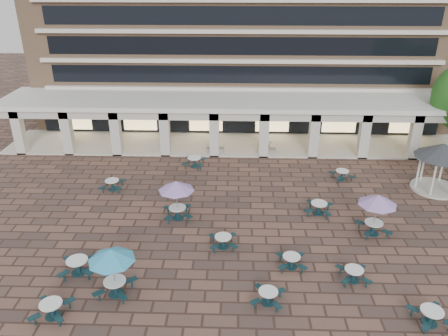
{
  "coord_description": "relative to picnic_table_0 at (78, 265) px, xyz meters",
  "views": [
    {
      "loc": [
        -0.16,
        -22.46,
        15.01
      ],
      "look_at": [
        -0.98,
        3.0,
        3.17
      ],
      "focal_mm": 35.0,
      "sensor_mm": 36.0,
      "label": 1
    }
  ],
  "objects": [
    {
      "name": "picnic_table_13",
      "position": [
        16.53,
        11.87,
        -0.07
      ],
      "size": [
        1.95,
        1.95,
        0.74
      ],
      "rotation": [
        0.0,
        0.0,
        0.29
      ],
      "color": "#122E36",
      "rests_on": "ground"
    },
    {
      "name": "planter_right",
      "position": [
        11.05,
        16.72,
        0.01
      ],
      "size": [
        1.5,
        0.78,
        1.27
      ],
      "color": "gray",
      "rests_on": "ground"
    },
    {
      "name": "picnic_table_5",
      "position": [
        -0.14,
        -3.21,
        -0.03
      ],
      "size": [
        1.83,
        1.83,
        0.8
      ],
      "rotation": [
        0.0,
        0.0,
        -0.04
      ],
      "color": "#122E36",
      "rests_on": "ground"
    },
    {
      "name": "picnic_table_7",
      "position": [
        11.46,
        0.87,
        -0.08
      ],
      "size": [
        1.64,
        1.64,
        0.73
      ],
      "rotation": [
        0.0,
        0.0,
        0.01
      ],
      "color": "#122E36",
      "rests_on": "ground"
    },
    {
      "name": "gazebo",
      "position": [
        23.05,
        10.43,
        2.18
      ],
      "size": [
        3.84,
        3.84,
        3.57
      ],
      "rotation": [
        0.0,
        0.0,
        -0.08
      ],
      "color": "beige",
      "rests_on": "ground"
    },
    {
      "name": "picnic_table_0",
      "position": [
        0.0,
        0.0,
        0.0
      ],
      "size": [
        2.11,
        2.11,
        0.85
      ],
      "rotation": [
        0.0,
        0.0,
        0.15
      ],
      "color": "#122E36",
      "rests_on": "ground"
    },
    {
      "name": "picnic_table_3",
      "position": [
        17.4,
        -3.1,
        -0.04
      ],
      "size": [
        1.96,
        1.96,
        0.78
      ],
      "rotation": [
        0.0,
        0.0,
        0.18
      ],
      "color": "#122E36",
      "rests_on": "ground"
    },
    {
      "name": "picnic_table_12",
      "position": [
        4.95,
        13.82,
        -0.01
      ],
      "size": [
        2.03,
        2.03,
        0.83
      ],
      "rotation": [
        0.0,
        0.0,
        -0.12
      ],
      "color": "#122E36",
      "rests_on": "ground"
    },
    {
      "name": "picnic_table_6",
      "position": [
        4.61,
        5.73,
        1.77
      ],
      "size": [
        2.33,
        2.33,
        2.69
      ],
      "rotation": [
        0.0,
        0.0,
        0.19
      ],
      "color": "#122E36",
      "rests_on": "ground"
    },
    {
      "name": "picnic_table_4",
      "position": [
        2.43,
        -1.58,
        1.77
      ],
      "size": [
        2.33,
        2.33,
        2.69
      ],
      "rotation": [
        0.0,
        0.0,
        -0.14
      ],
      "color": "#122E36",
      "rests_on": "ground"
    },
    {
      "name": "picnic_table_1",
      "position": [
        10.02,
        -1.97,
        -0.08
      ],
      "size": [
        1.86,
        1.86,
        0.72
      ],
      "rotation": [
        0.0,
        0.0,
        -0.23
      ],
      "color": "#122E36",
      "rests_on": "ground"
    },
    {
      "name": "ground",
      "position": [
        8.57,
        3.82,
        -0.51
      ],
      "size": [
        120.0,
        120.0,
        0.0
      ],
      "primitive_type": "plane",
      "color": "brown",
      "rests_on": "ground"
    },
    {
      "name": "retail_arcade",
      "position": [
        8.57,
        18.62,
        2.49
      ],
      "size": [
        42.0,
        6.6,
        4.4
      ],
      "color": "white",
      "rests_on": "ground"
    },
    {
      "name": "picnic_table_8",
      "position": [
        -0.71,
        9.62,
        -0.05
      ],
      "size": [
        1.71,
        1.71,
        0.76
      ],
      "rotation": [
        0.0,
        0.0,
        -0.0
      ],
      "color": "#122E36",
      "rests_on": "ground"
    },
    {
      "name": "picnic_table_9",
      "position": [
        7.68,
        2.62,
        -0.06
      ],
      "size": [
        1.8,
        1.8,
        0.75
      ],
      "rotation": [
        0.0,
        0.0,
        0.11
      ],
      "color": "#122E36",
      "rests_on": "ground"
    },
    {
      "name": "planter_left",
      "position": [
        6.53,
        16.72,
        0.05
      ],
      "size": [
        1.5,
        0.77,
        1.33
      ],
      "color": "gray",
      "rests_on": "ground"
    },
    {
      "name": "picnic_table_10",
      "position": [
        13.89,
        6.65,
        -0.03
      ],
      "size": [
        2.1,
        2.1,
        0.81
      ],
      "rotation": [
        0.0,
        0.0,
        -0.26
      ],
      "color": "#122E36",
      "rests_on": "ground"
    },
    {
      "name": "picnic_table_2",
      "position": [
        14.58,
        -0.16,
        -0.07
      ],
      "size": [
        1.68,
        1.68,
        0.74
      ],
      "rotation": [
        0.0,
        0.0,
        0.02
      ],
      "color": "#122E36",
      "rests_on": "ground"
    },
    {
      "name": "picnic_table_11",
      "position": [
        16.82,
        4.31,
        1.77
      ],
      "size": [
        2.33,
        2.33,
        2.69
      ],
      "rotation": [
        0.0,
        0.0,
        0.15
      ],
      "color": "#122E36",
      "rests_on": "ground"
    }
  ]
}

